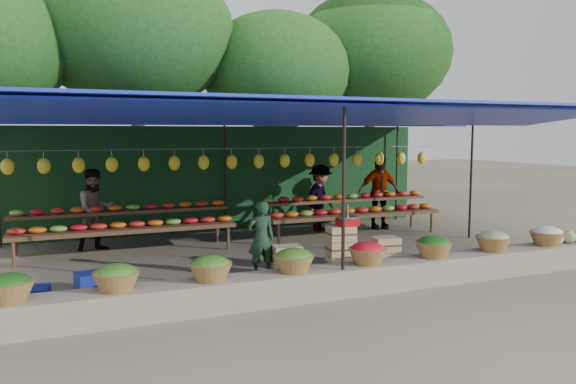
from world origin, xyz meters
name	(u,v)px	position (x,y,z in m)	size (l,w,h in m)	color
ground	(270,256)	(0.00, 0.00, 0.00)	(60.00, 60.00, 0.00)	brown
stone_curb	(338,281)	(0.00, -2.75, 0.20)	(10.60, 0.55, 0.40)	#685F53
stall_canopy	(268,115)	(0.00, 0.06, 2.68)	(10.80, 6.60, 2.82)	black
produce_baskets	(332,257)	(-0.10, -2.75, 0.56)	(8.98, 0.58, 0.34)	brown
netting_backdrop	(222,179)	(0.00, 3.15, 1.25)	(10.60, 0.06, 2.50)	#1C4F24
tree_row	(208,50)	(0.50, 6.09, 4.70)	(16.51, 5.50, 7.12)	#3D2916
fruit_table_left	(125,222)	(-2.49, 1.35, 0.61)	(4.21, 0.95, 0.93)	#4A321D
fruit_table_right	(350,209)	(2.51, 1.35, 0.61)	(4.21, 0.95, 0.93)	#4A321D
crate_counter	(339,253)	(0.69, -1.52, 0.31)	(2.39, 0.39, 0.77)	tan
weighing_scale	(348,220)	(0.84, -1.52, 0.86)	(0.35, 0.35, 0.37)	red
vendor_seated	(261,239)	(-0.67, -1.34, 0.62)	(0.46, 0.30, 1.25)	#1A3921
customer_left	(96,210)	(-2.99, 1.84, 0.82)	(0.80, 0.62, 1.64)	slate
customer_mid	(320,198)	(2.12, 2.10, 0.80)	(1.03, 0.59, 1.59)	slate
customer_right	(379,192)	(3.58, 1.85, 0.90)	(1.06, 0.44, 1.80)	slate
blue_crate_front	(27,300)	(-4.15, -1.88, 0.16)	(0.55, 0.40, 0.33)	navy
blue_crate_back	(95,283)	(-3.26, -1.31, 0.16)	(0.53, 0.38, 0.32)	navy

